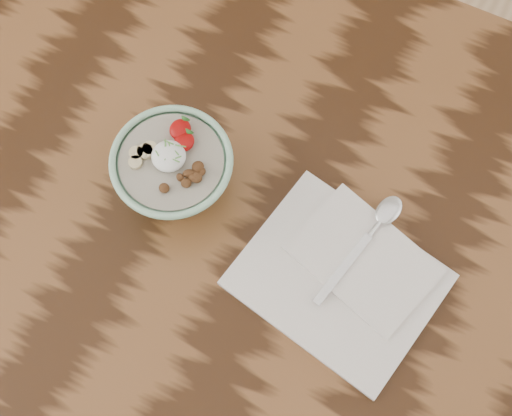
{
  "coord_description": "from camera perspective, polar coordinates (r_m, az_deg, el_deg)",
  "views": [
    {
      "loc": [
        31.58,
        -34.32,
        172.62
      ],
      "look_at": [
        17.57,
        -5.38,
        85.15
      ],
      "focal_mm": 50.0,
      "sensor_mm": 36.0,
      "label": 1
    }
  ],
  "objects": [
    {
      "name": "breakfast_bowl",
      "position": [
        1.01,
        -6.58,
        2.99
      ],
      "size": [
        16.97,
        16.97,
        11.35
      ],
      "rotation": [
        0.0,
        0.0,
        -0.37
      ],
      "color": "#98CDAB",
      "rests_on": "table"
    },
    {
      "name": "table",
      "position": [
        1.17,
        -6.64,
        2.47
      ],
      "size": [
        160.0,
        90.0,
        75.0
      ],
      "color": "#311A0C",
      "rests_on": "ground"
    },
    {
      "name": "napkin",
      "position": [
        1.01,
        7.03,
        -5.37
      ],
      "size": [
        30.09,
        26.3,
        1.63
      ],
      "rotation": [
        0.0,
        0.0,
        -0.2
      ],
      "color": "white",
      "rests_on": "table"
    },
    {
      "name": "spoon",
      "position": [
        1.02,
        9.69,
        -1.32
      ],
      "size": [
        6.6,
        19.81,
        1.04
      ],
      "rotation": [
        0.0,
        0.0,
        -0.22
      ],
      "color": "silver",
      "rests_on": "napkin"
    }
  ]
}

